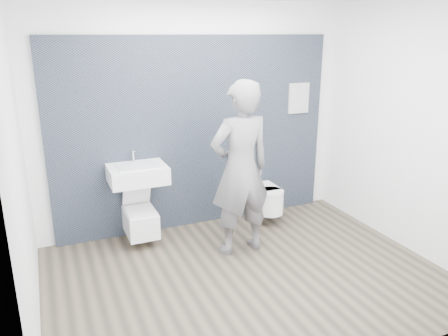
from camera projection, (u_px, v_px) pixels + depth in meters
name	position (u px, v px, depth m)	size (l,w,h in m)	color
ground	(247.00, 275.00, 4.55)	(4.00, 4.00, 0.00)	brown
room_shell	(249.00, 109.00, 4.04)	(4.00, 4.00, 4.00)	white
tile_wall	(199.00, 222.00, 5.84)	(3.60, 0.06, 2.40)	black
washbasin	(138.00, 174.00, 5.03)	(0.66, 0.49, 0.49)	white
toilet_square	(140.00, 220.00, 5.20)	(0.35, 0.51, 0.65)	white
toilet_rounded	(266.00, 199.00, 5.78)	(0.35, 0.59, 0.32)	white
info_placard	(293.00, 207.00, 6.35)	(0.30, 0.03, 0.40)	white
visitor	(240.00, 169.00, 4.80)	(0.72, 0.47, 1.96)	slate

